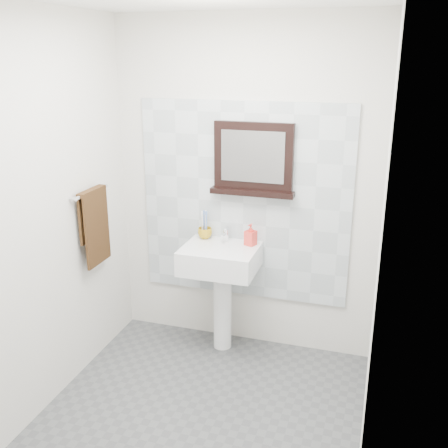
# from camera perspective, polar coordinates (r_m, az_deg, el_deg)

# --- Properties ---
(floor) EXTENTS (2.00, 2.20, 0.01)m
(floor) POSITION_cam_1_polar(r_m,az_deg,el_deg) (3.54, -3.06, -20.78)
(floor) COLOR #4F5154
(floor) RESTS_ON ground
(back_wall) EXTENTS (2.00, 0.01, 2.50)m
(back_wall) POSITION_cam_1_polar(r_m,az_deg,el_deg) (3.92, 2.22, 3.79)
(back_wall) COLOR silver
(back_wall) RESTS_ON ground
(front_wall) EXTENTS (2.00, 0.01, 2.50)m
(front_wall) POSITION_cam_1_polar(r_m,az_deg,el_deg) (2.02, -14.75, -11.20)
(front_wall) COLOR silver
(front_wall) RESTS_ON ground
(left_wall) EXTENTS (0.01, 2.20, 2.50)m
(left_wall) POSITION_cam_1_polar(r_m,az_deg,el_deg) (3.39, -19.48, 0.44)
(left_wall) COLOR silver
(left_wall) RESTS_ON ground
(right_wall) EXTENTS (0.01, 2.20, 2.50)m
(right_wall) POSITION_cam_1_polar(r_m,az_deg,el_deg) (2.75, 16.47, -3.32)
(right_wall) COLOR silver
(right_wall) RESTS_ON ground
(splashback) EXTENTS (1.60, 0.02, 1.50)m
(splashback) POSITION_cam_1_polar(r_m,az_deg,el_deg) (3.94, 2.15, 2.34)
(splashback) COLOR silver
(splashback) RESTS_ON back_wall
(pedestal_sink) EXTENTS (0.55, 0.44, 0.96)m
(pedestal_sink) POSITION_cam_1_polar(r_m,az_deg,el_deg) (3.93, -0.38, -5.00)
(pedestal_sink) COLOR white
(pedestal_sink) RESTS_ON ground
(toothbrush_cup) EXTENTS (0.12, 0.12, 0.09)m
(toothbrush_cup) POSITION_cam_1_polar(r_m,az_deg,el_deg) (4.03, -2.09, -0.99)
(toothbrush_cup) COLOR #B48B15
(toothbrush_cup) RESTS_ON pedestal_sink
(toothbrushes) EXTENTS (0.05, 0.04, 0.21)m
(toothbrushes) POSITION_cam_1_polar(r_m,az_deg,el_deg) (4.01, -2.13, 0.11)
(toothbrushes) COLOR white
(toothbrushes) RESTS_ON toothbrush_cup
(soap_dispenser) EXTENTS (0.10, 0.10, 0.16)m
(soap_dispenser) POSITION_cam_1_polar(r_m,az_deg,el_deg) (3.88, 2.91, -1.16)
(soap_dispenser) COLOR red
(soap_dispenser) RESTS_ON pedestal_sink
(framed_mirror) EXTENTS (0.62, 0.11, 0.53)m
(framed_mirror) POSITION_cam_1_polar(r_m,az_deg,el_deg) (3.82, 3.21, 6.89)
(framed_mirror) COLOR black
(framed_mirror) RESTS_ON back_wall
(towel_bar) EXTENTS (0.07, 0.40, 0.03)m
(towel_bar) POSITION_cam_1_polar(r_m,az_deg,el_deg) (3.76, -14.26, 3.39)
(towel_bar) COLOR silver
(towel_bar) RESTS_ON left_wall
(hand_towel) EXTENTS (0.06, 0.30, 0.55)m
(hand_towel) POSITION_cam_1_polar(r_m,az_deg,el_deg) (3.82, -13.93, 0.34)
(hand_towel) COLOR black
(hand_towel) RESTS_ON towel_bar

